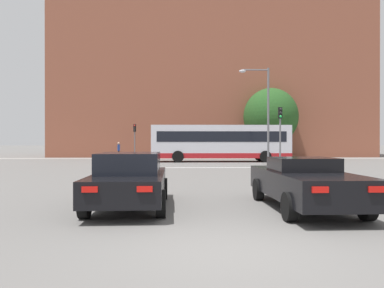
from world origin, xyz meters
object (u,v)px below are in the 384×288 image
Objects in this scene: car_saloon_left at (130,180)px; car_roadster_right at (304,182)px; traffic_light_far_left at (135,135)px; bus_crossing_lead at (220,142)px; traffic_light_near_right at (280,127)px; street_lamp_junction at (263,106)px; pedestrian_waiting at (119,149)px.

car_saloon_left reaches higher than car_roadster_right.
car_saloon_left is 4.53m from car_roadster_right.
traffic_light_far_left is (-3.59, 28.92, 1.72)m from car_saloon_left.
car_saloon_left is at bearing -82.93° from traffic_light_far_left.
car_roadster_right is at bearing -0.46° from bus_crossing_lead.
street_lamp_junction reaches higher than traffic_light_near_right.
car_roadster_right is 17.28m from traffic_light_near_right.
car_saloon_left is at bearing 175.10° from car_roadster_right.
bus_crossing_lead is at bearing 76.78° from car_saloon_left.
street_lamp_junction reaches higher than traffic_light_far_left.
street_lamp_junction reaches higher than pedestrian_waiting.
pedestrian_waiting is (-12.89, 12.01, -3.46)m from street_lamp_junction.
traffic_light_far_left is 0.86× the size of traffic_light_near_right.
traffic_light_near_right is (11.87, -12.48, 0.37)m from traffic_light_far_left.
car_roadster_right is at bearing -74.48° from traffic_light_far_left.
car_roadster_right is at bearing -98.99° from street_lamp_junction.
traffic_light_far_left is 0.49× the size of street_lamp_junction.
traffic_light_far_left is at bearing 95.39° from car_saloon_left.
car_saloon_left is 1.25× the size of traffic_light_far_left.
pedestrian_waiting is at bearing 135.00° from traffic_light_near_right.
bus_crossing_lead is 3.34× the size of traffic_light_far_left.
street_lamp_junction is (2.73, -4.88, 2.76)m from bus_crossing_lead.
pedestrian_waiting reaches higher than car_roadster_right.
car_saloon_left is 23.55m from bus_crossing_lead.
bus_crossing_lead is 1.65× the size of street_lamp_junction.
pedestrian_waiting is at bearing 137.04° from street_lamp_junction.
car_saloon_left is 0.37× the size of bus_crossing_lead.
car_roadster_right is 1.17× the size of traffic_light_near_right.
bus_crossing_lead is at bearing 88.21° from car_roadster_right.
traffic_light_near_right reaches higher than car_saloon_left.
street_lamp_junction is at bearing 66.05° from car_saloon_left.
traffic_light_near_right is 2.43× the size of pedestrian_waiting.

